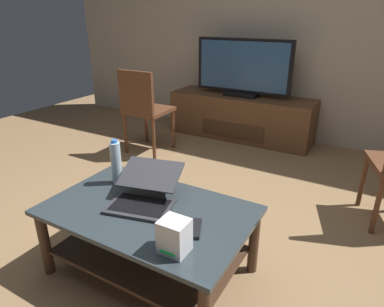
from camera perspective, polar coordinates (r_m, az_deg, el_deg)
name	(u,v)px	position (r m, az deg, el deg)	size (l,w,h in m)	color
ground_plane	(177,243)	(2.34, -2.63, -15.02)	(7.68, 7.68, 0.00)	olive
back_wall	(295,17)	(4.21, 17.14, 21.27)	(6.40, 0.12, 2.80)	#B2A38C
coffee_table	(149,229)	(1.97, -7.36, -12.56)	(1.14, 0.71, 0.43)	#2D383D
media_cabinet	(241,117)	(4.21, 8.29, 6.22)	(1.74, 0.52, 0.52)	brown
television	(243,69)	(4.06, 8.63, 14.01)	(1.15, 0.20, 0.66)	black
side_chair	(144,107)	(3.63, -8.19, 7.86)	(0.44, 0.44, 0.91)	#59331E
laptop	(145,193)	(1.93, -8.07, -6.64)	(0.44, 0.47, 0.18)	#333338
router_box	(174,236)	(1.54, -3.02, -13.87)	(0.13, 0.12, 0.16)	silver
water_bottle_near	(116,163)	(2.14, -12.77, -1.55)	(0.07, 0.07, 0.29)	silver
cell_phone	(163,186)	(2.11, -5.02, -5.50)	(0.07, 0.14, 0.01)	black
tv_remote	(196,229)	(1.71, 0.72, -12.66)	(0.04, 0.16, 0.02)	black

